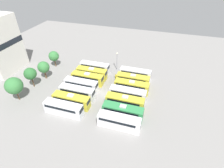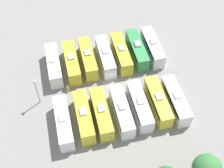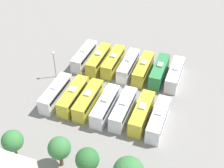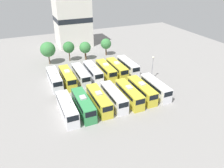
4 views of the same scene
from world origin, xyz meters
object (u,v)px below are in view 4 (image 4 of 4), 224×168
bus_11 (106,70)px  bus_7 (54,79)px  bus_3 (114,96)px  bus_10 (93,72)px  bus_12 (117,68)px  tree_0 (48,49)px  tree_3 (106,44)px  light_pole (153,63)px  bus_9 (81,75)px  tree_1 (69,47)px  bus_2 (99,100)px  bus_5 (142,90)px  bus_13 (128,66)px  depot_building (72,21)px  bus_8 (68,77)px  bus_4 (129,94)px  bus_6 (155,87)px  worker_person (135,82)px  bus_1 (83,104)px  tree_2 (85,48)px  bus_0 (67,108)px

bus_11 → bus_7: bearing=178.6°
bus_3 → bus_10: same height
bus_12 → tree_0: tree_0 is taller
tree_3 → light_pole: bearing=-78.7°
bus_9 → tree_1: tree_1 is taller
bus_2 → bus_5: 10.72m
bus_13 → tree_0: tree_0 is taller
bus_9 → bus_12: (10.59, -0.06, 0.00)m
bus_9 → depot_building: 33.60m
bus_7 → bus_5: bearing=-38.8°
bus_3 → light_pole: bearing=26.5°
bus_8 → light_pole: bearing=-16.6°
bus_5 → bus_8: 19.88m
bus_4 → bus_9: same height
bus_6 → worker_person: 6.51m
bus_4 → depot_building: depot_building is taller
bus_10 → bus_13: (10.79, -0.05, 0.00)m
bus_9 → worker_person: bearing=-32.2°
bus_8 → bus_11: (10.95, 0.10, 0.00)m
bus_1 → bus_5: bearing=1.7°
worker_person → bus_4: bearing=-129.5°
bus_5 → bus_12: same height
bus_2 → bus_3: same height
bus_9 → tree_2: tree_2 is taller
light_pole → tree_1: (-17.54, 21.96, 0.10)m
bus_3 → tree_3: tree_3 is taller
bus_0 → bus_11: (14.39, 14.27, 0.00)m
bus_6 → bus_8: size_ratio=1.00×
bus_7 → tree_2: tree_2 is taller
bus_8 → worker_person: 17.89m
bus_6 → bus_11: size_ratio=1.00×
bus_9 → bus_13: size_ratio=1.00×
bus_9 → tree_0: 16.79m
bus_8 → tree_0: tree_0 is taller
bus_12 → depot_building: 33.25m
depot_building → bus_0: bearing=-106.4°
bus_1 → depot_building: bearing=77.6°
bus_5 → tree_1: bearing=109.0°
bus_9 → tree_2: (5.84, 14.49, 2.34)m
bus_7 → light_pole: 26.25m
bus_10 → tree_2: 14.45m
bus_13 → light_pole: bearing=-61.3°
bus_6 → bus_2: bearing=179.9°
bus_10 → tree_3: (10.14, 15.29, 2.26)m
light_pole → tree_2: size_ratio=1.09×
bus_11 → worker_person: bus_11 is taller
bus_0 → bus_6: same height
bus_5 → bus_8: size_ratio=1.00×
bus_13 → depot_building: (-7.77, 31.71, 7.53)m
bus_6 → bus_4: bearing=-178.0°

